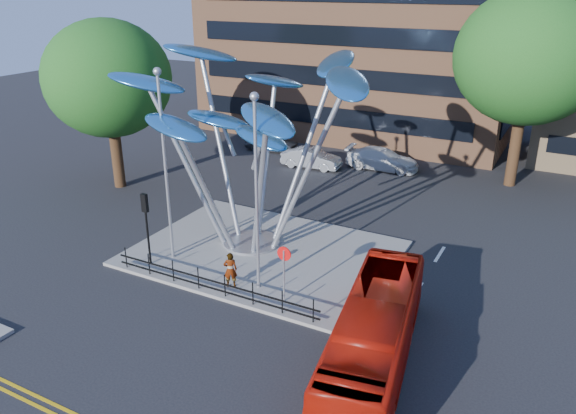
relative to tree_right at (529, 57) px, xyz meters
The scene contains 15 objects.
ground 24.75m from the tree_right, 109.98° to the right, with size 120.00×120.00×0.00m, color black.
traffic_island 20.01m from the tree_right, 119.36° to the right, with size 12.00×9.00×0.15m, color slate.
tree_right is the anchor object (origin of this frame).
tree_left 25.09m from the tree_right, 151.39° to the right, with size 7.60×7.60×10.32m.
leaf_sculpture 18.37m from the tree_right, 123.31° to the right, with size 12.72×9.54×9.51m.
street_lamp_left 22.49m from the tree_right, 124.05° to the right, with size 0.36×0.36×8.80m.
street_lamp_right 20.64m from the tree_right, 111.54° to the right, with size 0.36×0.36×8.30m.
traffic_light_island 24.06m from the tree_right, 123.69° to the right, with size 0.28×0.18×3.42m.
no_entry_sign_island 21.31m from the tree_right, 107.12° to the right, with size 0.60×0.10×2.45m.
pedestrian_railing_front 23.43m from the tree_right, 113.91° to the right, with size 10.00×0.06×1.00m.
red_bus 22.77m from the tree_right, 93.69° to the right, with size 2.20×9.38×2.61m, color #AE1508.
pedestrian 22.45m from the tree_right, 113.73° to the right, with size 0.58×0.38×1.59m, color gray.
parked_car_left 18.85m from the tree_right, behind, with size 1.67×4.16×1.42m, color #3B3D42.
parked_car_mid 15.07m from the tree_right, 167.74° to the right, with size 1.46×4.19×1.38m, color #B0B4B8.
parked_car_right 11.13m from the tree_right, behind, with size 2.05×5.05×1.47m, color silver.
Camera 1 is at (11.42, -14.82, 12.31)m, focal length 35.00 mm.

